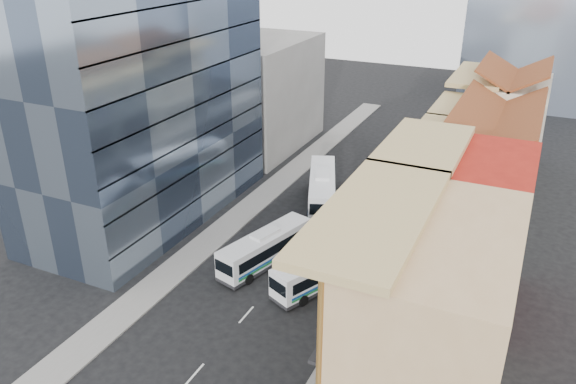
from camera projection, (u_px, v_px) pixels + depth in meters
The scene contains 12 objects.
sidewalk_right at pixel (404, 252), 50.65m from camera, with size 3.00×90.00×0.15m, color slate.
sidewalk_left at pixel (240, 215), 57.19m from camera, with size 3.00×90.00×0.15m, color slate.
shophouse_tan at pixel (432, 323), 32.07m from camera, with size 8.00×14.00×12.00m, color tan.
shophouse_red at pixel (466, 231), 41.94m from camera, with size 8.00×10.00×12.00m, color #A91F13.
shophouse_cream_near at pixel (482, 194), 50.16m from camera, with size 8.00×9.00×10.00m, color beige.
shophouse_cream_mid at pixel (494, 161), 57.56m from camera, with size 8.00×9.00×10.00m, color beige.
shophouse_cream_far at pixel (506, 127), 65.98m from camera, with size 8.00×12.00×11.00m, color beige.
office_tower at pixel (138, 67), 51.74m from camera, with size 12.00×26.00×30.00m, color #39465B.
office_block_far at pixel (263, 94), 73.62m from camera, with size 10.00×18.00×14.00m, color gray.
bus_left_near at pixel (265, 248), 48.40m from camera, with size 2.31×9.84×3.16m, color silver, non-canonical shape.
bus_left_far at pixel (322, 188), 59.06m from camera, with size 2.69×11.49×3.68m, color white, non-canonical shape.
bus_right at pixel (324, 268), 45.49m from camera, with size 2.28×9.75×3.13m, color white, non-canonical shape.
Camera 1 is at (17.55, -22.02, 26.25)m, focal length 35.00 mm.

